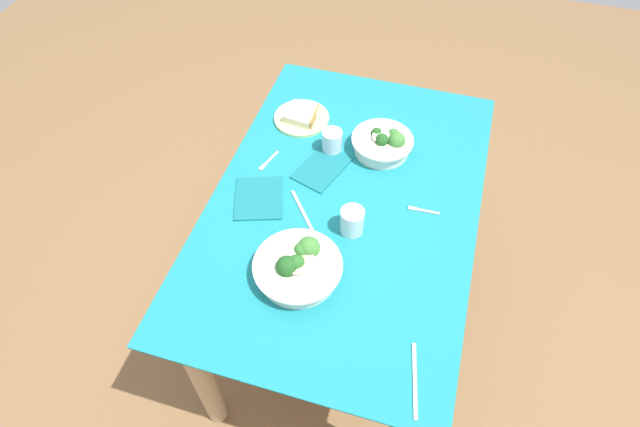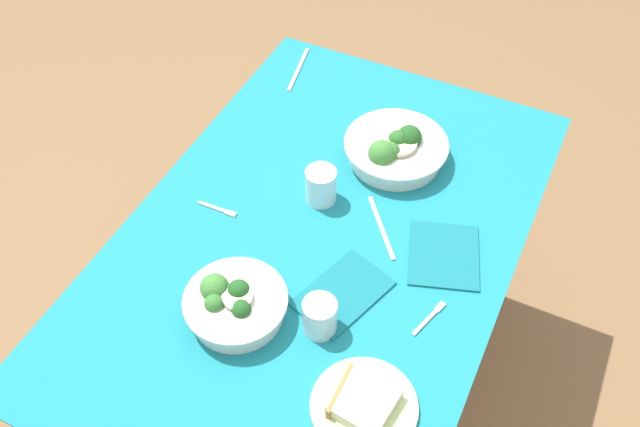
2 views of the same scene
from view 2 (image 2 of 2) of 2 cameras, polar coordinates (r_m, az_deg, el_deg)
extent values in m
plane|color=brown|center=(2.25, -0.04, -13.99)|extent=(6.00, 6.00, 0.00)
cube|color=#197A84|center=(1.63, -0.05, -1.96)|extent=(1.31, 0.86, 0.01)
cube|color=tan|center=(1.64, -0.05, -2.30)|extent=(1.27, 0.83, 0.02)
cylinder|color=tan|center=(2.35, -1.37, 4.31)|extent=(0.07, 0.07, 0.71)
cylinder|color=tan|center=(2.22, 14.00, -0.98)|extent=(0.07, 0.07, 0.71)
cylinder|color=silver|center=(1.79, 6.05, 4.94)|extent=(0.23, 0.23, 0.05)
cylinder|color=silver|center=(1.77, 6.12, 5.57)|extent=(0.26, 0.26, 0.01)
sphere|color=#3D7A33|center=(1.73, 4.96, 4.81)|extent=(0.07, 0.07, 0.07)
sphere|color=#286023|center=(1.77, 6.21, 5.85)|extent=(0.05, 0.05, 0.05)
sphere|color=#33702D|center=(1.73, 5.65, 4.95)|extent=(0.05, 0.05, 0.05)
sphere|color=#1E511E|center=(1.77, 7.15, 6.03)|extent=(0.06, 0.06, 0.06)
sphere|color=#286023|center=(1.76, 6.25, 5.90)|extent=(0.05, 0.05, 0.05)
cylinder|color=beige|center=(1.76, 6.19, 5.71)|extent=(0.10, 0.10, 0.01)
cylinder|color=silver|center=(1.49, -6.70, -7.50)|extent=(0.19, 0.19, 0.05)
cylinder|color=silver|center=(1.47, -6.80, -6.88)|extent=(0.22, 0.22, 0.01)
sphere|color=#1E511E|center=(1.44, -6.32, -7.64)|extent=(0.04, 0.04, 0.04)
sphere|color=#1E511E|center=(1.46, -6.52, -6.13)|extent=(0.05, 0.05, 0.05)
sphere|color=#33702D|center=(1.46, -8.46, -7.13)|extent=(0.04, 0.04, 0.04)
sphere|color=#3D7A33|center=(1.48, -8.44, -5.91)|extent=(0.06, 0.06, 0.06)
cylinder|color=beige|center=(1.45, -6.65, -6.64)|extent=(0.06, 0.06, 0.01)
cylinder|color=#B7D684|center=(1.39, 3.54, -15.16)|extent=(0.21, 0.21, 0.01)
cube|color=beige|center=(1.38, 3.57, -14.80)|extent=(0.12, 0.12, 0.03)
cube|color=#9E703D|center=(1.38, 1.60, -14.01)|extent=(0.11, 0.01, 0.03)
cylinder|color=silver|center=(1.67, 0.07, 2.26)|extent=(0.07, 0.07, 0.09)
cylinder|color=silver|center=(1.45, -0.02, -8.24)|extent=(0.07, 0.07, 0.08)
cube|color=#B7B7BC|center=(1.70, -8.64, 0.52)|extent=(0.01, 0.07, 0.00)
cube|color=#B7B7BC|center=(1.68, -7.16, 0.00)|extent=(0.01, 0.03, 0.00)
cube|color=#B7B7BC|center=(1.50, 8.36, -8.66)|extent=(0.08, 0.03, 0.00)
cube|color=#B7B7BC|center=(1.53, 9.57, -7.39)|extent=(0.03, 0.02, 0.00)
cube|color=#B7B7BC|center=(1.65, 4.92, -1.11)|extent=(0.16, 0.13, 0.00)
cube|color=#B7B7BC|center=(2.07, -1.74, 11.47)|extent=(0.20, 0.05, 0.00)
cube|color=#156870|center=(1.53, 1.84, -6.39)|extent=(0.23, 0.19, 0.01)
cube|color=#156870|center=(1.61, 9.89, -3.30)|extent=(0.22, 0.20, 0.01)
camera|label=1|loc=(2.12, 10.76, 49.45)|focal=29.30mm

